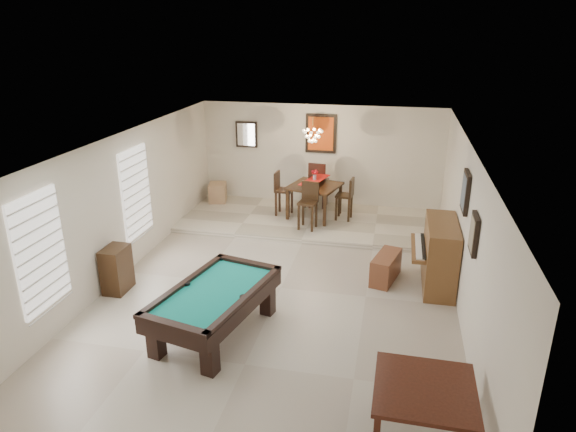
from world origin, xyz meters
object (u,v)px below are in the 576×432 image
at_px(dining_chair_south, 308,206).
at_px(dining_chair_east, 344,199).
at_px(corner_bench, 218,192).
at_px(chandelier, 313,131).
at_px(piano_bench, 386,267).
at_px(apothecary_chest, 117,269).
at_px(upright_piano, 432,254).
at_px(dining_chair_west, 284,194).
at_px(pool_table, 215,312).
at_px(square_table, 422,415).
at_px(flower_vase, 315,175).
at_px(dining_table, 314,198).
at_px(dining_chair_north, 319,184).

height_order(dining_chair_south, dining_chair_east, dining_chair_south).
distance_m(corner_bench, chandelier, 3.28).
distance_m(piano_bench, apothecary_chest, 4.79).
height_order(upright_piano, dining_chair_west, upright_piano).
relative_size(dining_chair_south, chandelier, 1.74).
bearing_deg(pool_table, dining_chair_east, 87.43).
xyz_separation_m(dining_chair_west, corner_bench, (-1.89, 0.61, -0.29)).
bearing_deg(dining_chair_south, upright_piano, -29.16).
relative_size(square_table, flower_vase, 4.22).
relative_size(dining_table, flower_vase, 4.22).
bearing_deg(piano_bench, pool_table, -136.66).
distance_m(dining_chair_west, chandelier, 1.72).
bearing_deg(dining_table, corner_bench, 167.37).
distance_m(square_table, chandelier, 7.04).
distance_m(apothecary_chest, dining_chair_north, 5.60).
relative_size(upright_piano, piano_bench, 1.61).
distance_m(dining_chair_east, corner_bench, 3.38).
bearing_deg(chandelier, dining_chair_west, 163.80).
height_order(flower_vase, dining_chair_east, flower_vase).
xyz_separation_m(upright_piano, dining_table, (-2.55, 2.73, -0.03)).
relative_size(piano_bench, flower_vase, 3.47).
height_order(dining_chair_north, corner_bench, dining_chair_north).
bearing_deg(dining_chair_east, dining_table, -86.30).
height_order(dining_chair_north, dining_chair_west, dining_chair_north).
xyz_separation_m(dining_chair_north, dining_chair_east, (0.72, -0.77, -0.08)).
height_order(square_table, dining_chair_east, dining_chair_east).
bearing_deg(flower_vase, corner_bench, 167.37).
relative_size(piano_bench, apothecary_chest, 1.10).
xyz_separation_m(apothecary_chest, chandelier, (2.78, 3.87, 1.79)).
xyz_separation_m(apothecary_chest, dining_table, (2.81, 4.10, 0.16)).
relative_size(piano_bench, chandelier, 1.48).
bearing_deg(dining_table, apothecary_chest, -124.43).
bearing_deg(pool_table, piano_bench, 56.23).
distance_m(upright_piano, piano_bench, 0.85).
distance_m(upright_piano, flower_vase, 3.78).
distance_m(dining_chair_east, chandelier, 1.76).
height_order(dining_table, dining_chair_north, dining_chair_north).
bearing_deg(dining_table, flower_vase, 0.00).
distance_m(piano_bench, corner_bench, 5.48).
distance_m(piano_bench, flower_vase, 3.36).
distance_m(upright_piano, dining_chair_east, 3.27).
height_order(piano_bench, dining_chair_west, dining_chair_west).
xyz_separation_m(pool_table, dining_table, (0.67, 5.02, 0.21)).
bearing_deg(square_table, flower_vase, 109.10).
distance_m(apothecary_chest, dining_chair_south, 4.33).
height_order(piano_bench, chandelier, chandelier).
distance_m(square_table, piano_bench, 3.94).
bearing_deg(apothecary_chest, pool_table, -23.28).
bearing_deg(dining_chair_south, dining_chair_north, 97.77).
bearing_deg(dining_chair_east, dining_chair_west, -84.23).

